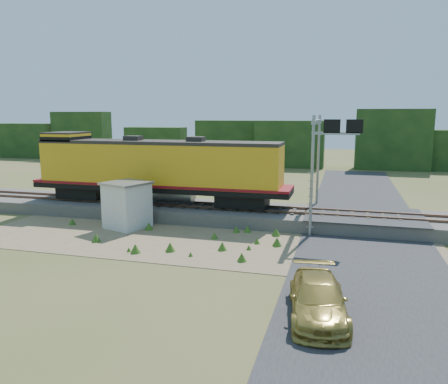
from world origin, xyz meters
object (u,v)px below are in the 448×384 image
(shed, at_px, (127,205))
(car, at_px, (318,299))
(locomotive, at_px, (155,168))
(signal_gantry, at_px, (321,144))

(shed, bearing_deg, car, -18.05)
(locomotive, distance_m, car, 17.86)
(car, bearing_deg, shed, 134.80)
(shed, distance_m, car, 15.30)
(signal_gantry, relative_size, car, 1.49)
(shed, bearing_deg, signal_gantry, 34.64)
(locomotive, xyz_separation_m, car, (11.90, -13.06, -2.62))
(signal_gantry, distance_m, car, 13.21)
(shed, xyz_separation_m, signal_gantry, (11.42, 3.10, 3.73))
(car, bearing_deg, locomotive, 124.66)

